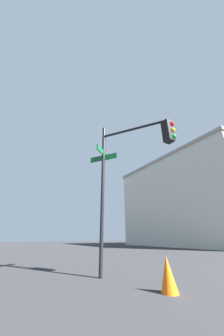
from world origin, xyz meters
TOP-DOWN VIEW (x-y plane):
  - traffic_signal_near at (-5.84, -5.87)m, footprint 2.65×1.97m
  - building_stucco at (-16.89, 20.85)m, footprint 18.09×26.00m
  - traffic_cone at (-4.79, -5.95)m, footprint 0.36×0.36m

SIDE VIEW (x-z plane):
  - traffic_cone at x=-4.79m, z-range 0.00..0.70m
  - traffic_signal_near at x=-5.84m, z-range 1.08..6.27m
  - building_stucco at x=-16.89m, z-range 0.01..11.87m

